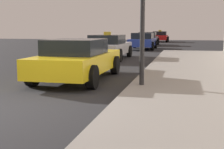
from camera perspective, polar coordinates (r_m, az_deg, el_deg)
The scene contains 7 objects.
ground_plane at distance 6.69m, azimuth -17.81°, elevation -5.79°, with size 80.00×80.00×0.00m, color #232326.
sidewalk at distance 5.80m, azimuth 18.89°, elevation -7.24°, with size 4.00×32.00×0.15m, color gray.
car_yellow at distance 9.82m, azimuth -6.20°, elevation 2.77°, with size 1.95×4.41×1.27m.
car_silver at distance 16.61m, azimuth -0.70°, elevation 5.07°, with size 1.98×4.47×1.43m.
car_blue at distance 24.61m, azimuth 5.62°, elevation 6.07°, with size 1.94×4.33×1.27m.
car_black at distance 30.81m, azimuth 6.50°, elevation 6.50°, with size 1.95×4.31×1.27m.
car_red at distance 38.94m, azimuth 8.68°, elevation 6.82°, with size 2.02×4.06×1.43m.
Camera 1 is at (3.37, -5.56, 1.58)m, focal length 50.45 mm.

